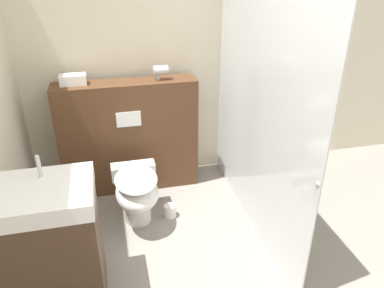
% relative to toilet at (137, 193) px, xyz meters
% --- Properties ---
extents(wall_back, '(8.00, 0.06, 2.50)m').
position_rel_toilet_xyz_m(wall_back, '(0.50, 0.85, 0.94)').
color(wall_back, beige).
rests_on(wall_back, ground_plane).
extents(partition_panel, '(1.29, 0.28, 1.09)m').
position_rel_toilet_xyz_m(partition_panel, '(0.01, 0.61, 0.23)').
color(partition_panel, '#51331E').
rests_on(partition_panel, ground_plane).
extents(shower_glass, '(0.04, 1.93, 1.97)m').
position_rel_toilet_xyz_m(shower_glass, '(0.97, -0.15, 0.67)').
color(shower_glass, silver).
rests_on(shower_glass, ground_plane).
extents(toilet, '(0.38, 0.59, 0.49)m').
position_rel_toilet_xyz_m(toilet, '(0.00, 0.00, 0.00)').
color(toilet, white).
rests_on(toilet, ground_plane).
extents(sink_vanity, '(0.61, 0.49, 1.05)m').
position_rel_toilet_xyz_m(sink_vanity, '(-0.59, -0.71, 0.14)').
color(sink_vanity, '#473323').
rests_on(sink_vanity, ground_plane).
extents(hair_drier, '(0.16, 0.08, 0.13)m').
position_rel_toilet_xyz_m(hair_drier, '(0.34, 0.60, 0.87)').
color(hair_drier, '#B7B7BC').
rests_on(hair_drier, partition_panel).
extents(folded_towel, '(0.22, 0.12, 0.09)m').
position_rel_toilet_xyz_m(folded_towel, '(-0.43, 0.64, 0.82)').
color(folded_towel, white).
rests_on(folded_towel, partition_panel).
extents(spare_toilet_roll, '(0.10, 0.10, 0.12)m').
position_rel_toilet_xyz_m(spare_toilet_roll, '(0.28, 0.02, -0.26)').
color(spare_toilet_roll, white).
rests_on(spare_toilet_roll, ground_plane).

